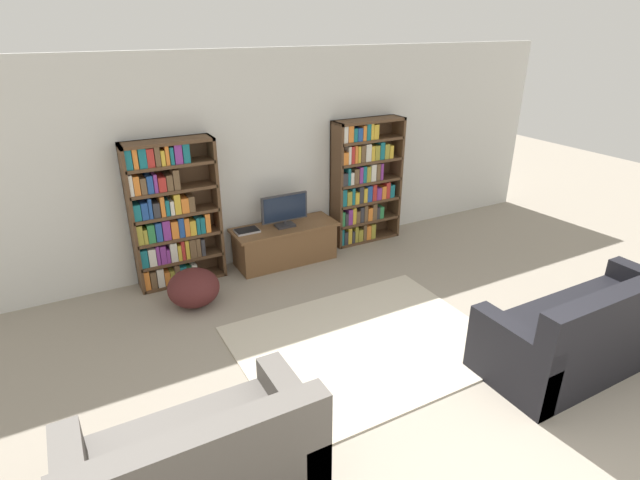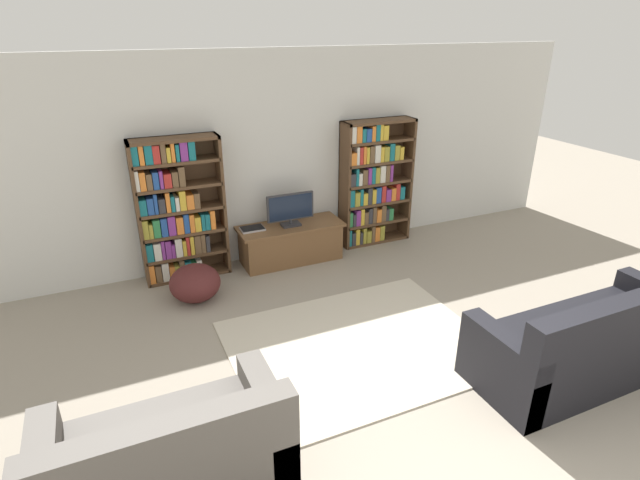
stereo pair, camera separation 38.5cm
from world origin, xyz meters
The scene contains 10 objects.
wall_back centered at (0.00, 4.23, 1.30)m, with size 8.80×0.06×2.60m.
bookshelf_left centered at (-1.31, 4.05, 0.84)m, with size 1.00×0.30×1.70m.
bookshelf_right centered at (1.30, 4.05, 0.85)m, with size 1.00×0.30×1.70m.
tv_stand centered at (0.06, 3.91, 0.25)m, with size 1.35×0.51×0.49m.
television centered at (0.06, 3.90, 0.71)m, with size 0.61×0.16×0.42m.
laptop centered at (-0.43, 3.96, 0.51)m, with size 0.29×0.20×0.03m.
area_rug centered at (-0.03, 1.88, 0.01)m, with size 2.40×1.89×0.02m.
couch_left_sectional centered at (-1.93, 0.95, 0.29)m, with size 1.55×0.81×0.83m.
couch_right_sofa centered at (1.60, 0.72, 0.31)m, with size 2.08×0.83×0.92m.
beanbag_ottoman centered at (-1.28, 3.41, 0.21)m, with size 0.56×0.56×0.41m, color #4C1E1E.
Camera 2 is at (-2.00, -1.61, 2.88)m, focal length 28.00 mm.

